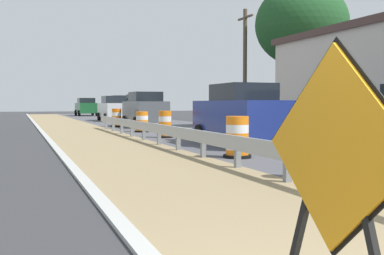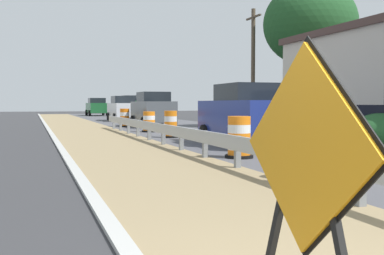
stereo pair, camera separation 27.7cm
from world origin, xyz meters
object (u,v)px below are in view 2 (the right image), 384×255
object	(u,v)px
traffic_barrel_nearest	(320,154)
traffic_barrel_close	(239,139)
traffic_barrel_farther	(125,119)
car_trailing_far_lane	(123,108)
warning_sign_diamond	(305,162)
car_mid_far_lane	(131,106)
car_distant_b	(97,107)
utility_pole_mid	(253,65)
traffic_barrel_far	(149,123)
car_lead_far_lane	(153,109)
car_distant_a	(148,106)
traffic_barrel_mid	(171,126)
car_lead_near_lane	(245,115)

from	to	relation	value
traffic_barrel_nearest	traffic_barrel_close	size ratio (longest dim) A/B	0.99
traffic_barrel_farther	car_trailing_far_lane	xyz separation A→B (m)	(1.61, 9.42, 0.50)
warning_sign_diamond	car_mid_far_lane	size ratio (longest dim) A/B	0.41
traffic_barrel_nearest	car_trailing_far_lane	xyz separation A→B (m)	(1.84, 29.68, 0.51)
car_trailing_far_lane	car_distant_b	size ratio (longest dim) A/B	1.12
car_distant_b	utility_pole_mid	world-z (taller)	utility_pole_mid
car_distant_b	utility_pole_mid	distance (m)	28.29
warning_sign_diamond	traffic_barrel_close	bearing A→B (deg)	-115.82
traffic_barrel_far	car_mid_far_lane	bearing A→B (deg)	80.28
traffic_barrel_far	car_lead_far_lane	bearing A→B (deg)	73.83
traffic_barrel_farther	traffic_barrel_far	bearing A→B (deg)	-87.95
car_lead_far_lane	utility_pole_mid	xyz separation A→B (m)	(5.75, -1.71, 2.63)
car_distant_b	traffic_barrel_farther	bearing A→B (deg)	175.23
car_lead_far_lane	car_distant_a	bearing A→B (deg)	-12.15
car_mid_far_lane	car_trailing_far_lane	bearing A→B (deg)	-15.14
warning_sign_diamond	car_lead_far_lane	xyz separation A→B (m)	(5.14, 24.55, 0.01)
traffic_barrel_close	car_mid_far_lane	world-z (taller)	car_mid_far_lane
traffic_barrel_close	traffic_barrel_farther	distance (m)	16.61
car_trailing_far_lane	utility_pole_mid	xyz separation A→B (m)	(5.74, -11.54, 2.67)
traffic_barrel_far	car_mid_far_lane	distance (m)	26.56
traffic_barrel_mid	car_distant_a	xyz separation A→B (m)	(4.63, 23.34, 0.60)
traffic_barrel_far	utility_pole_mid	bearing A→B (deg)	23.99
traffic_barrel_close	car_distant_b	xyz separation A→B (m)	(1.84, 42.07, 0.50)
car_distant_a	utility_pole_mid	world-z (taller)	utility_pole_mid
warning_sign_diamond	car_distant_a	size ratio (longest dim) A/B	0.42
warning_sign_diamond	traffic_barrel_farther	xyz separation A→B (m)	(3.53, 24.97, -0.54)
traffic_barrel_close	traffic_barrel_far	bearing A→B (deg)	88.15
traffic_barrel_nearest	car_distant_a	bearing A→B (deg)	81.71
traffic_barrel_farther	car_mid_far_lane	xyz separation A→B (m)	(4.67, 20.86, 0.61)
car_distant_b	car_lead_far_lane	bearing A→B (deg)	178.85
car_trailing_far_lane	car_distant_a	bearing A→B (deg)	-34.00
traffic_barrel_farther	car_distant_a	xyz separation A→B (m)	(4.78, 14.11, 0.61)
car_mid_far_lane	car_trailing_far_lane	world-z (taller)	car_mid_far_lane
traffic_barrel_mid	car_distant_b	size ratio (longest dim) A/B	0.27
traffic_barrel_far	car_mid_far_lane	size ratio (longest dim) A/B	0.22
traffic_barrel_mid	car_trailing_far_lane	world-z (taller)	car_trailing_far_lane
traffic_barrel_nearest	car_distant_a	size ratio (longest dim) A/B	0.24
traffic_barrel_farther	utility_pole_mid	xyz separation A→B (m)	(7.36, -2.13, 3.17)
car_lead_near_lane	car_mid_far_lane	size ratio (longest dim) A/B	1.01
traffic_barrel_close	car_lead_near_lane	bearing A→B (deg)	62.44
traffic_barrel_close	warning_sign_diamond	bearing A→B (deg)	-111.90
warning_sign_diamond	traffic_barrel_close	distance (m)	9.02
car_lead_near_lane	car_distant_a	distance (m)	27.55
traffic_barrel_mid	car_distant_a	size ratio (longest dim) A/B	0.25
traffic_barrel_farther	car_lead_far_lane	xyz separation A→B (m)	(1.61, -0.42, 0.54)
car_lead_far_lane	car_distant_b	bearing A→B (deg)	0.02
traffic_barrel_mid	car_lead_far_lane	size ratio (longest dim) A/B	0.25
traffic_barrel_mid	car_trailing_far_lane	xyz separation A→B (m)	(1.47, 18.65, 0.49)
car_lead_far_lane	car_distant_b	size ratio (longest dim) A/B	1.08
traffic_barrel_farther	car_mid_far_lane	size ratio (longest dim) A/B	0.24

